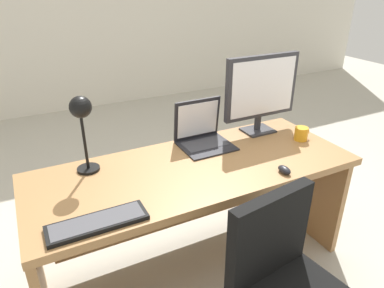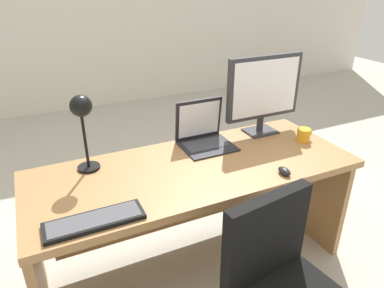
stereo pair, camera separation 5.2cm
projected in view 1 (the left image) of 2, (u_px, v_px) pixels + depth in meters
name	position (u px, v px, depth m)	size (l,w,h in m)	color
ground	(124.00, 164.00, 3.46)	(12.00, 12.00, 0.00)	#B7B2A3
desk	(191.00, 192.00, 2.06)	(1.80, 0.71, 0.72)	#9E7042
monitor	(262.00, 89.00, 2.25)	(0.53, 0.16, 0.51)	#2D2D33
laptop	(201.00, 130.00, 2.18)	(0.31, 0.28, 0.27)	black
keyboard	(98.00, 222.00, 1.49)	(0.42, 0.13, 0.02)	black
mouse	(284.00, 170.00, 1.87)	(0.05, 0.09, 0.04)	black
desk_lamp	(82.00, 118.00, 1.75)	(0.12, 0.14, 0.42)	black
coffee_mug	(301.00, 134.00, 2.24)	(0.11, 0.08, 0.08)	orange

